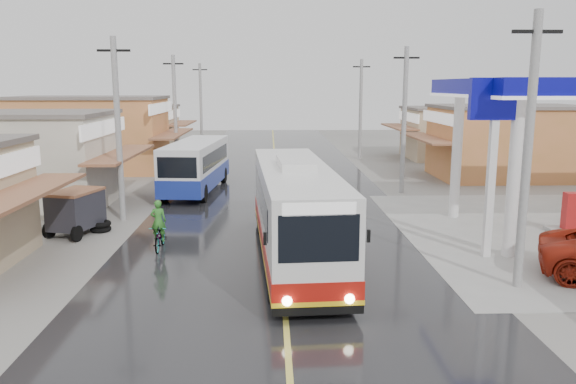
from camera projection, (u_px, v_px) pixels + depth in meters
name	position (u px, v px, depth m)	size (l,w,h in m)	color
ground	(284.00, 290.00, 16.59)	(120.00, 120.00, 0.00)	slate
road	(277.00, 193.00, 31.32)	(12.00, 90.00, 0.02)	black
centre_line	(277.00, 193.00, 31.31)	(0.15, 90.00, 0.01)	#D8CC4C
shopfronts_left	(61.00, 185.00, 33.85)	(11.00, 44.00, 5.20)	tan
shopfronts_right	(569.00, 203.00, 28.85)	(11.00, 44.00, 4.80)	#B4AC9D
utility_poles_left	(155.00, 191.00, 32.08)	(1.60, 50.00, 8.00)	gray
utility_poles_right	(401.00, 193.00, 31.54)	(1.60, 36.00, 8.00)	gray
coach_bus	(295.00, 212.00, 19.22)	(3.17, 11.33, 3.50)	silver
second_bus	(196.00, 165.00, 31.55)	(3.06, 8.68, 2.82)	silver
cyclist	(160.00, 233.00, 20.53)	(0.64, 1.76, 1.89)	black
tricycle_near	(75.00, 209.00, 22.54)	(2.10, 2.69, 1.82)	#26262D
tyre_stack	(101.00, 226.00, 23.15)	(0.86, 0.86, 0.44)	black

